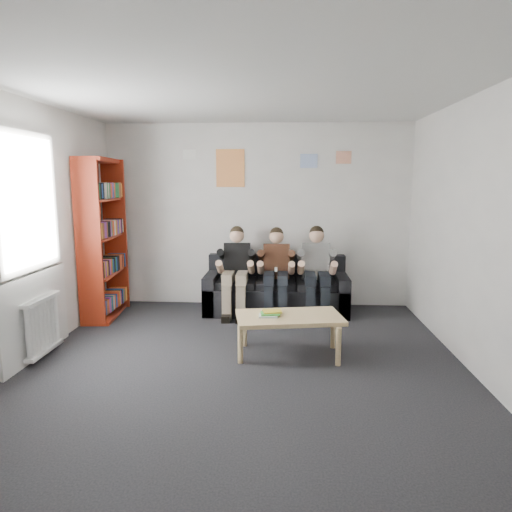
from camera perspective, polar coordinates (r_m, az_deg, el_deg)
The scene contains 14 objects.
room_shell at distance 4.35m, azimuth -1.71°, elevation 2.64°, with size 5.00×5.00×5.00m.
sofa at distance 6.62m, azimuth 2.53°, elevation -4.49°, with size 2.02×0.83×0.78m.
bookshelf at distance 6.55m, azimuth -18.53°, elevation 2.04°, with size 0.32×0.97×2.16m.
coffee_table at distance 4.93m, azimuth 4.15°, elevation -8.00°, with size 1.11×0.61×0.44m.
game_cases at distance 4.89m, azimuth 1.79°, elevation -7.20°, with size 0.24×0.21×0.05m.
person_left at distance 6.39m, azimuth -2.53°, elevation -1.93°, with size 0.38×0.81×1.23m.
person_middle at distance 6.36m, azimuth 2.52°, elevation -2.03°, with size 0.37×0.80×1.22m.
person_right at distance 6.37m, azimuth 7.59°, elevation -2.00°, with size 0.38×0.82×1.24m.
radiator at distance 5.39m, azimuth -25.09°, elevation -7.82°, with size 0.10×0.64×0.60m.
window at distance 5.28m, azimuth -26.30°, elevation -0.68°, with size 0.05×1.30×2.36m.
poster_large at distance 6.84m, azimuth -3.23°, elevation 10.91°, with size 0.42×0.01×0.55m, color gold.
poster_blue at distance 6.81m, azimuth 6.62°, elevation 11.71°, with size 0.25×0.01×0.20m, color #3E73D4.
poster_pink at distance 6.86m, azimuth 10.90°, elevation 12.01°, with size 0.22×0.01×0.18m, color #CC4099.
poster_sign at distance 6.95m, azimuth -8.28°, elevation 12.46°, with size 0.20×0.01×0.14m, color white.
Camera 1 is at (0.39, -4.31, 1.85)m, focal length 32.00 mm.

